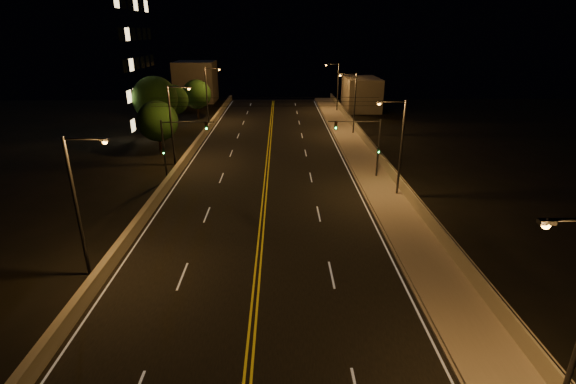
{
  "coord_description": "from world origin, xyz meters",
  "views": [
    {
      "loc": [
        1.46,
        -11.16,
        13.77
      ],
      "look_at": [
        2.0,
        18.0,
        2.5
      ],
      "focal_mm": 26.0,
      "sensor_mm": 36.0,
      "label": 1
    }
  ],
  "objects_px": {
    "traffic_signal_left": "(174,143)",
    "tree_3": "(197,94)",
    "streetlight_1": "(398,142)",
    "building_tower": "(45,19)",
    "streetlight_2": "(353,100)",
    "tree_0": "(158,121)",
    "streetlight_6": "(208,91)",
    "tree_1": "(155,99)",
    "tree_2": "(173,100)",
    "streetlight_4": "(80,198)",
    "traffic_signal_right": "(369,142)",
    "streetlight_5": "(174,120)",
    "streetlight_3": "(336,84)"
  },
  "relations": [
    {
      "from": "streetlight_1",
      "to": "building_tower",
      "type": "bearing_deg",
      "value": 146.94
    },
    {
      "from": "traffic_signal_left",
      "to": "tree_3",
      "type": "relative_size",
      "value": 0.93
    },
    {
      "from": "streetlight_1",
      "to": "tree_0",
      "type": "distance_m",
      "value": 28.09
    },
    {
      "from": "streetlight_6",
      "to": "tree_3",
      "type": "bearing_deg",
      "value": 131.25
    },
    {
      "from": "streetlight_3",
      "to": "building_tower",
      "type": "bearing_deg",
      "value": -160.79
    },
    {
      "from": "traffic_signal_left",
      "to": "tree_3",
      "type": "xyz_separation_m",
      "value": [
        -3.54,
        30.99,
        0.27
      ]
    },
    {
      "from": "streetlight_6",
      "to": "traffic_signal_right",
      "type": "height_order",
      "value": "streetlight_6"
    },
    {
      "from": "traffic_signal_right",
      "to": "tree_3",
      "type": "distance_m",
      "value": 38.18
    },
    {
      "from": "streetlight_5",
      "to": "tree_2",
      "type": "height_order",
      "value": "streetlight_5"
    },
    {
      "from": "streetlight_3",
      "to": "streetlight_1",
      "type": "bearing_deg",
      "value": -90.0
    },
    {
      "from": "streetlight_3",
      "to": "tree_1",
      "type": "height_order",
      "value": "streetlight_3"
    },
    {
      "from": "streetlight_6",
      "to": "streetlight_2",
      "type": "bearing_deg",
      "value": -23.57
    },
    {
      "from": "streetlight_5",
      "to": "tree_1",
      "type": "distance_m",
      "value": 14.56
    },
    {
      "from": "tree_1",
      "to": "building_tower",
      "type": "bearing_deg",
      "value": 165.21
    },
    {
      "from": "streetlight_2",
      "to": "streetlight_3",
      "type": "relative_size",
      "value": 1.0
    },
    {
      "from": "streetlight_2",
      "to": "traffic_signal_right",
      "type": "xyz_separation_m",
      "value": [
        -1.52,
        -18.89,
        -1.18
      ]
    },
    {
      "from": "streetlight_2",
      "to": "streetlight_6",
      "type": "height_order",
      "value": "same"
    },
    {
      "from": "streetlight_3",
      "to": "streetlight_6",
      "type": "relative_size",
      "value": 1.0
    },
    {
      "from": "streetlight_5",
      "to": "tree_3",
      "type": "distance_m",
      "value": 25.99
    },
    {
      "from": "streetlight_2",
      "to": "streetlight_5",
      "type": "xyz_separation_m",
      "value": [
        -21.41,
        -13.77,
        0.0
      ]
    },
    {
      "from": "streetlight_3",
      "to": "traffic_signal_right",
      "type": "distance_m",
      "value": 37.02
    },
    {
      "from": "tree_0",
      "to": "tree_3",
      "type": "height_order",
      "value": "tree_3"
    },
    {
      "from": "tree_2",
      "to": "tree_1",
      "type": "bearing_deg",
      "value": -94.71
    },
    {
      "from": "streetlight_2",
      "to": "tree_0",
      "type": "distance_m",
      "value": 26.19
    },
    {
      "from": "tree_0",
      "to": "tree_1",
      "type": "relative_size",
      "value": 0.77
    },
    {
      "from": "tree_0",
      "to": "streetlight_3",
      "type": "bearing_deg",
      "value": 48.76
    },
    {
      "from": "streetlight_2",
      "to": "tree_3",
      "type": "xyz_separation_m",
      "value": [
        -23.83,
        12.1,
        -0.91
      ]
    },
    {
      "from": "streetlight_5",
      "to": "traffic_signal_right",
      "type": "xyz_separation_m",
      "value": [
        19.89,
        -5.13,
        -1.18
      ]
    },
    {
      "from": "streetlight_2",
      "to": "streetlight_6",
      "type": "relative_size",
      "value": 1.0
    },
    {
      "from": "streetlight_1",
      "to": "tree_1",
      "type": "distance_m",
      "value": 35.75
    },
    {
      "from": "traffic_signal_left",
      "to": "building_tower",
      "type": "distance_m",
      "value": 33.14
    },
    {
      "from": "tree_0",
      "to": "streetlight_1",
      "type": "bearing_deg",
      "value": -29.97
    },
    {
      "from": "traffic_signal_right",
      "to": "building_tower",
      "type": "distance_m",
      "value": 47.51
    },
    {
      "from": "streetlight_6",
      "to": "building_tower",
      "type": "height_order",
      "value": "building_tower"
    },
    {
      "from": "streetlight_5",
      "to": "streetlight_6",
      "type": "height_order",
      "value": "same"
    },
    {
      "from": "traffic_signal_left",
      "to": "building_tower",
      "type": "xyz_separation_m",
      "value": [
        -21.5,
        22.41,
        11.56
      ]
    },
    {
      "from": "streetlight_4",
      "to": "tree_3",
      "type": "xyz_separation_m",
      "value": [
        -2.42,
        48.11,
        -0.91
      ]
    },
    {
      "from": "streetlight_5",
      "to": "tree_2",
      "type": "bearing_deg",
      "value": 103.72
    },
    {
      "from": "tree_1",
      "to": "tree_2",
      "type": "relative_size",
      "value": 1.32
    },
    {
      "from": "streetlight_1",
      "to": "building_tower",
      "type": "height_order",
      "value": "building_tower"
    },
    {
      "from": "tree_1",
      "to": "tree_3",
      "type": "height_order",
      "value": "tree_1"
    },
    {
      "from": "streetlight_2",
      "to": "tree_0",
      "type": "height_order",
      "value": "streetlight_2"
    },
    {
      "from": "streetlight_4",
      "to": "traffic_signal_right",
      "type": "bearing_deg",
      "value": 40.73
    },
    {
      "from": "traffic_signal_left",
      "to": "tree_0",
      "type": "distance_m",
      "value": 10.08
    },
    {
      "from": "streetlight_4",
      "to": "tree_1",
      "type": "height_order",
      "value": "streetlight_4"
    },
    {
      "from": "streetlight_6",
      "to": "tree_1",
      "type": "distance_m",
      "value": 11.24
    },
    {
      "from": "streetlight_4",
      "to": "streetlight_5",
      "type": "distance_m",
      "value": 22.25
    },
    {
      "from": "traffic_signal_right",
      "to": "tree_0",
      "type": "relative_size",
      "value": 0.94
    },
    {
      "from": "streetlight_6",
      "to": "streetlight_1",
      "type": "bearing_deg",
      "value": -57.04
    },
    {
      "from": "traffic_signal_right",
      "to": "tree_2",
      "type": "relative_size",
      "value": 0.96
    }
  ]
}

